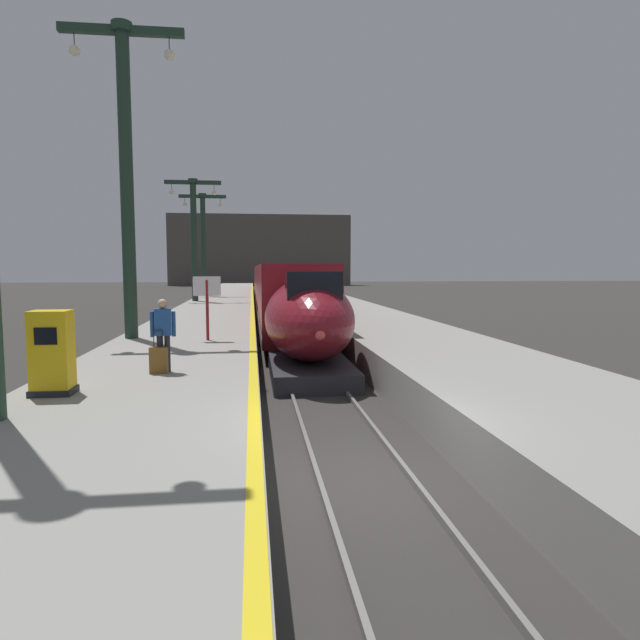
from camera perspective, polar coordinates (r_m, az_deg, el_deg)
ground_plane at (r=9.31m, az=4.64°, el=-16.32°), size 260.00×260.00×0.00m
platform_left at (r=33.42m, az=-10.94°, el=0.30°), size 4.80×110.00×1.05m
platform_right at (r=33.85m, az=2.87°, el=0.45°), size 4.80×110.00×1.05m
platform_left_safety_stripe at (r=33.31m, az=-7.04°, el=1.25°), size 0.20×107.80×0.01m
rail_main_left at (r=36.14m, az=-5.41°, el=0.01°), size 0.08×110.00×0.12m
rail_main_right at (r=36.22m, az=-3.03°, el=0.04°), size 0.08×110.00×0.12m
highspeed_train_main at (r=41.72m, az=-4.63°, el=3.35°), size 2.92×56.17×3.60m
station_column_mid at (r=20.18m, az=-19.49°, el=15.84°), size 4.00×0.68×10.37m
station_column_far at (r=41.30m, az=-12.95°, el=9.31°), size 4.00×0.68×8.77m
station_column_distant at (r=49.07m, az=-12.01°, el=8.69°), size 4.00×0.68×8.77m
passenger_near_edge at (r=13.14m, az=-15.96°, el=-0.94°), size 0.57×0.27×1.69m
rolling_suitcase at (r=13.10m, az=-16.37°, el=-3.99°), size 0.40×0.22×0.98m
ticket_machine_yellow at (r=11.59m, az=-26.02°, el=-3.35°), size 0.76×0.62×1.60m
departure_info_board at (r=18.56m, az=-11.63°, el=2.56°), size 0.90×0.10×2.12m
terminus_back_wall at (r=110.54m, az=-6.19°, el=7.22°), size 36.00×2.00×14.00m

